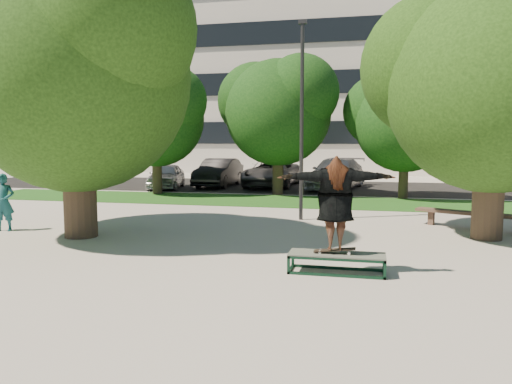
% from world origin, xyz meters
% --- Properties ---
extents(ground, '(120.00, 120.00, 0.00)m').
position_xyz_m(ground, '(0.00, 0.00, 0.00)').
color(ground, gray).
rests_on(ground, ground).
extents(grass_strip, '(30.00, 4.00, 0.02)m').
position_xyz_m(grass_strip, '(1.00, 9.50, 0.01)').
color(grass_strip, '#184F16').
rests_on(grass_strip, ground).
extents(asphalt_strip, '(40.00, 8.00, 0.01)m').
position_xyz_m(asphalt_strip, '(0.00, 16.00, 0.01)').
color(asphalt_strip, black).
rests_on(asphalt_strip, ground).
extents(tree_left, '(6.96, 5.95, 7.12)m').
position_xyz_m(tree_left, '(-4.29, 1.09, 4.42)').
color(tree_left, '#38281E').
rests_on(tree_left, ground).
extents(tree_right, '(6.24, 5.33, 6.51)m').
position_xyz_m(tree_right, '(5.92, 3.08, 4.09)').
color(tree_right, '#38281E').
rests_on(tree_right, ground).
extents(bg_tree_left, '(5.28, 4.51, 5.77)m').
position_xyz_m(bg_tree_left, '(-6.57, 11.07, 3.73)').
color(bg_tree_left, '#38281E').
rests_on(bg_tree_left, ground).
extents(bg_tree_mid, '(5.76, 4.92, 6.24)m').
position_xyz_m(bg_tree_mid, '(-1.08, 12.08, 4.02)').
color(bg_tree_mid, '#38281E').
rests_on(bg_tree_mid, ground).
extents(bg_tree_right, '(5.04, 4.31, 5.43)m').
position_xyz_m(bg_tree_right, '(4.43, 11.57, 3.49)').
color(bg_tree_right, '#38281E').
rests_on(bg_tree_right, ground).
extents(lamppost, '(0.25, 0.15, 6.11)m').
position_xyz_m(lamppost, '(1.00, 5.00, 3.15)').
color(lamppost, '#2D2D30').
rests_on(lamppost, ground).
extents(office_building, '(30.00, 14.12, 16.00)m').
position_xyz_m(office_building, '(-2.00, 31.98, 8.00)').
color(office_building, silver).
rests_on(office_building, ground).
extents(grind_box, '(1.80, 0.60, 0.38)m').
position_xyz_m(grind_box, '(2.50, -1.13, 0.19)').
color(grind_box, '#103120').
rests_on(grind_box, ground).
extents(skater_rig, '(2.23, 0.95, 1.84)m').
position_xyz_m(skater_rig, '(2.46, -1.13, 1.33)').
color(skater_rig, white).
rests_on(skater_rig, grind_box).
extents(bystander, '(0.67, 0.55, 1.59)m').
position_xyz_m(bystander, '(-6.72, 1.27, 0.79)').
color(bystander, '#164C56').
rests_on(bystander, ground).
extents(bench, '(3.05, 1.71, 0.49)m').
position_xyz_m(bench, '(5.94, 4.43, 0.41)').
color(bench, '#4F3A2F').
rests_on(bench, ground).
extents(car_silver_a, '(2.28, 4.03, 1.29)m').
position_xyz_m(car_silver_a, '(-7.11, 13.50, 0.65)').
color(car_silver_a, '#B2B3B7').
rests_on(car_silver_a, asphalt_strip).
extents(car_dark, '(1.63, 4.54, 1.49)m').
position_xyz_m(car_dark, '(-4.78, 15.12, 0.75)').
color(car_dark, black).
rests_on(car_dark, asphalt_strip).
extents(car_grey, '(2.59, 5.36, 1.47)m').
position_xyz_m(car_grey, '(-2.00, 15.78, 0.73)').
color(car_grey, '#4F4E53').
rests_on(car_grey, asphalt_strip).
extents(car_silver_b, '(3.15, 5.69, 1.56)m').
position_xyz_m(car_silver_b, '(1.44, 15.25, 0.78)').
color(car_silver_b, '#AAAAAF').
rests_on(car_silver_b, asphalt_strip).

